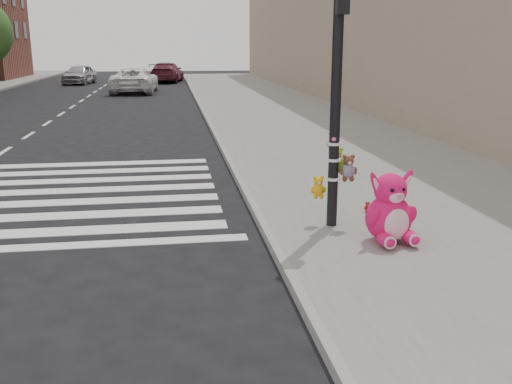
{
  "coord_description": "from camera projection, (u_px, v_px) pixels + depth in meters",
  "views": [
    {
      "loc": [
        0.14,
        -6.52,
        2.91
      ],
      "look_at": [
        1.38,
        1.7,
        0.75
      ],
      "focal_mm": 40.0,
      "sensor_mm": 36.0,
      "label": 1
    }
  ],
  "objects": [
    {
      "name": "signal_pole",
      "position": [
        336.0,
        121.0,
        8.62
      ],
      "size": [
        0.69,
        0.5,
        4.0
      ],
      "color": "black",
      "rests_on": "sidewalk_near"
    },
    {
      "name": "sidewalk_near",
      "position": [
        334.0,
        141.0,
        17.23
      ],
      "size": [
        7.0,
        80.0,
        0.14
      ],
      "primitive_type": "cube",
      "color": "slate",
      "rests_on": "ground"
    },
    {
      "name": "curb_edge",
      "position": [
        220.0,
        144.0,
        16.73
      ],
      "size": [
        0.12,
        80.0,
        0.15
      ],
      "primitive_type": "cube",
      "color": "gray",
      "rests_on": "ground"
    },
    {
      "name": "car_maroon_near",
      "position": [
        167.0,
        72.0,
        44.98
      ],
      "size": [
        2.92,
        5.54,
        1.53
      ],
      "primitive_type": "imported",
      "rotation": [
        0.0,
        0.0,
        2.99
      ],
      "color": "maroon",
      "rests_on": "ground"
    },
    {
      "name": "red_teddy",
      "position": [
        367.0,
        207.0,
        9.68
      ],
      "size": [
        0.13,
        0.09,
        0.18
      ],
      "primitive_type": null,
      "rotation": [
        0.0,
        0.0,
        -0.03
      ],
      "color": "#AB1311",
      "rests_on": "sidewalk_near"
    },
    {
      "name": "pink_bunny",
      "position": [
        390.0,
        212.0,
        8.15
      ],
      "size": [
        0.76,
        0.84,
        1.07
      ],
      "rotation": [
        0.0,
        0.0,
        0.12
      ],
      "color": "#F01465",
      "rests_on": "sidewalk_near"
    },
    {
      "name": "car_white_near",
      "position": [
        135.0,
        80.0,
        35.14
      ],
      "size": [
        2.87,
        5.64,
        1.53
      ],
      "primitive_type": "imported",
      "rotation": [
        0.0,
        0.0,
        3.08
      ],
      "color": "white",
      "rests_on": "ground"
    },
    {
      "name": "car_silver_deep",
      "position": [
        80.0,
        74.0,
        42.82
      ],
      "size": [
        2.37,
        4.49,
        1.46
      ],
      "primitive_type": "imported",
      "rotation": [
        0.0,
        0.0,
        -0.16
      ],
      "color": "#ACABB0",
      "rests_on": "ground"
    },
    {
      "name": "ground",
      "position": [
        165.0,
        290.0,
        6.95
      ],
      "size": [
        120.0,
        120.0,
        0.0
      ],
      "primitive_type": "plane",
      "color": "black",
      "rests_on": "ground"
    }
  ]
}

